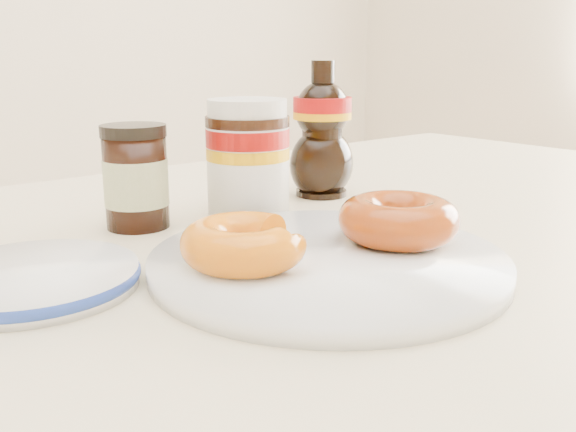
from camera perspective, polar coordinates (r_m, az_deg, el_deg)
dining_table at (r=0.62m, az=4.30°, el=-9.51°), size 1.40×0.90×0.75m
plate at (r=0.51m, az=3.56°, el=-4.06°), size 0.28×0.28×0.01m
donut_bitten at (r=0.48m, az=-3.96°, el=-2.42°), size 0.11×0.11×0.03m
donut_whole at (r=0.55m, az=9.79°, el=-0.30°), size 0.11×0.11×0.04m
nutella_jar at (r=0.67m, az=-3.59°, el=5.53°), size 0.09×0.09×0.12m
syrup_bottle at (r=0.77m, az=3.04°, el=7.69°), size 0.10×0.09×0.16m
dark_jar at (r=0.64m, az=-13.37°, el=3.32°), size 0.06×0.06×0.10m
blue_rim_saucer at (r=0.51m, az=-21.74°, el=-5.13°), size 0.16×0.16×0.02m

